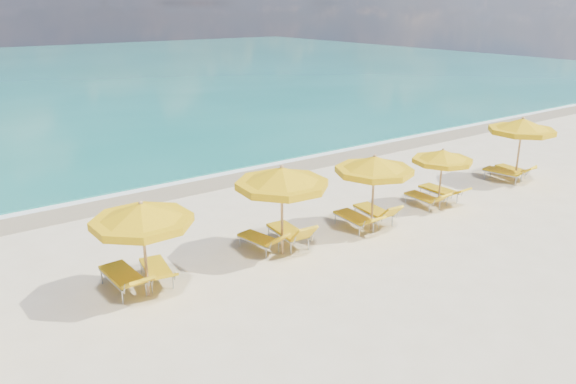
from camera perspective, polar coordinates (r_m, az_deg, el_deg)
ground_plane at (r=16.61m, az=3.07°, el=-5.26°), size 120.00×120.00×0.00m
wet_sand_band at (r=22.45m, az=-8.94°, el=0.98°), size 120.00×2.60×0.01m
foam_line at (r=23.13m, az=-9.86°, el=1.47°), size 120.00×1.20×0.03m
whitecap_far at (r=40.41m, az=-9.86°, el=8.80°), size 18.00×0.30×0.05m
umbrella_2 at (r=13.37m, az=-14.65°, el=-2.31°), size 3.11×3.11×2.44m
umbrella_3 at (r=15.16m, az=-0.62°, el=1.37°), size 3.22×3.22×2.61m
umbrella_4 at (r=17.12m, az=8.77°, el=2.66°), size 2.48×2.48×2.43m
umbrella_5 at (r=19.76m, az=15.43°, el=3.46°), size 2.23×2.23×2.08m
umbrella_6 at (r=23.66m, az=22.69°, el=6.17°), size 3.30×3.30×2.57m
lounger_2_left at (r=14.49m, az=-16.32°, el=-8.74°), size 0.73×2.04×0.82m
lounger_2_right at (r=14.73m, az=-13.16°, el=-8.12°), size 0.88×1.89×0.69m
lounger_3_left at (r=16.13m, az=-2.87°, el=-5.22°), size 0.84×1.72×0.74m
lounger_3_right at (r=16.44m, az=0.08°, el=-4.57°), size 0.82×1.94×0.94m
lounger_4_left at (r=17.68m, az=6.81°, el=-3.06°), size 0.73×1.91×0.76m
lounger_4_right at (r=18.30m, az=8.75°, el=-2.36°), size 0.81×1.87×0.87m
lounger_5_left at (r=20.01m, az=13.60°, el=-0.90°), size 0.63×1.71×0.75m
lounger_5_right at (r=20.81m, az=15.15°, el=-0.23°), size 0.64×1.89×0.75m
lounger_6_left at (r=23.85m, az=21.11°, el=1.58°), size 0.97×1.98×0.84m
lounger_6_right at (r=24.63m, az=21.75°, el=1.91°), size 0.71×1.69×0.62m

